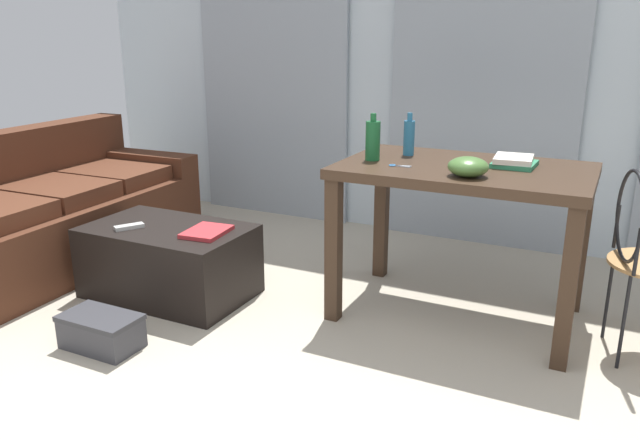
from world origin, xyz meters
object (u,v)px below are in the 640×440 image
bottle_far (409,137)px  scissors (397,166)px  coffee_table (169,261)px  craft_table (463,190)px  magazine (207,232)px  tv_remote_primary (129,227)px  book_stack (514,161)px  bowl (468,167)px  bottle_near (373,140)px  couch (48,214)px  shoebox (101,331)px

bottle_far → scissors: size_ratio=2.01×
coffee_table → craft_table: bearing=17.0°
magazine → tv_remote_primary: bearing=-171.1°
bottle_far → book_stack: 0.55m
coffee_table → bowl: bearing=8.5°
coffee_table → book_stack: size_ratio=3.89×
bottle_far → bowl: size_ratio=1.22×
bottle_near → book_stack: 0.69m
couch → magazine: size_ratio=7.62×
coffee_table → shoebox: coffee_table is taller
tv_remote_primary → magazine: bearing=46.6°
tv_remote_primary → shoebox: tv_remote_primary is taller
bottle_near → bowl: bearing=-16.6°
bowl → book_stack: bearing=65.1°
bowl → shoebox: (-1.45, -0.86, -0.75)m
craft_table → bottle_far: bottle_far is taller
book_stack → tv_remote_primary: book_stack is taller
bottle_far → shoebox: bearing=-130.6°
bottle_near → magazine: (-0.77, -0.39, -0.48)m
bottle_far → book_stack: size_ratio=0.98×
coffee_table → craft_table: (1.49, 0.46, 0.47)m
craft_table → book_stack: 0.27m
couch → craft_table: 2.57m
craft_table → bowl: (0.07, -0.22, 0.16)m
book_stack → shoebox: book_stack is taller
coffee_table → book_stack: (1.71, 0.55, 0.61)m
bottle_far → tv_remote_primary: 1.57m
couch → scissors: 2.29m
craft_table → bowl: 0.29m
bottle_near → scissors: 0.21m
coffee_table → scissors: 1.37m
scissors → shoebox: (-1.09, -0.93, -0.71)m
couch → tv_remote_primary: bearing=-13.1°
book_stack → tv_remote_primary: (-1.87, -0.66, -0.41)m
bottle_near → shoebox: bearing=-132.3°
craft_table → magazine: (-1.23, -0.46, -0.26)m
scissors → tv_remote_primary: bearing=-163.1°
bowl → shoebox: bowl is taller
tv_remote_primary → bottle_near: bearing=54.3°
couch → bottle_far: bottle_far is taller
couch → book_stack: book_stack is taller
coffee_table → bowl: size_ratio=4.86×
coffee_table → magazine: magazine is taller
couch → bottle_far: bearing=13.0°
bottle_near → tv_remote_primary: bearing=-157.3°
bottle_far → shoebox: bottle_far is taller
couch → shoebox: (1.14, -0.72, -0.23)m
bowl → magazine: bowl is taller
bowl → couch: bearing=-176.8°
scissors → magazine: (-0.94, -0.30, -0.38)m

